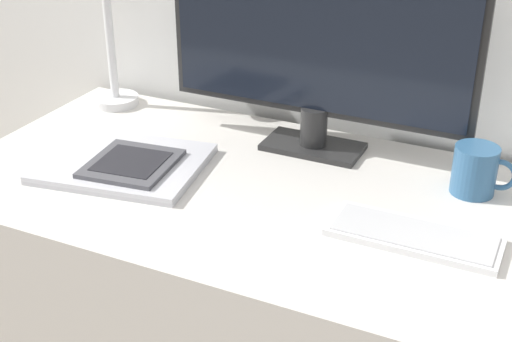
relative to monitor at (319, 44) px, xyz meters
name	(u,v)px	position (x,y,z in m)	size (l,w,h in m)	color
desk	(272,341)	(0.00, -0.20, -0.59)	(1.27, 0.63, 0.72)	silver
monitor	(319,44)	(0.00, 0.00, 0.00)	(0.64, 0.11, 0.42)	#262626
keyboard	(414,236)	(0.28, -0.26, -0.22)	(0.29, 0.11, 0.01)	silver
laptop	(124,164)	(-0.31, -0.24, -0.22)	(0.34, 0.29, 0.02)	#BCBCC1
ereader	(132,163)	(-0.28, -0.26, -0.21)	(0.18, 0.19, 0.01)	#4C4C51
coffee_mug	(476,170)	(0.34, -0.05, -0.18)	(0.12, 0.08, 0.09)	#336089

